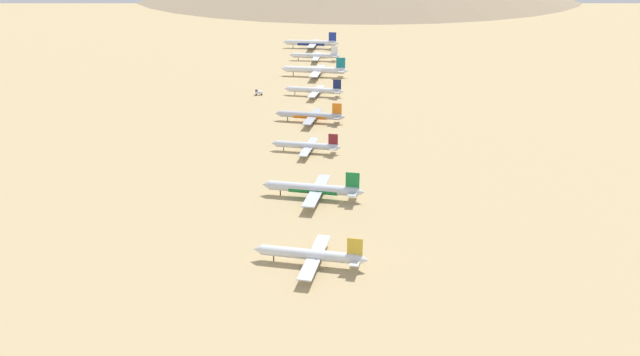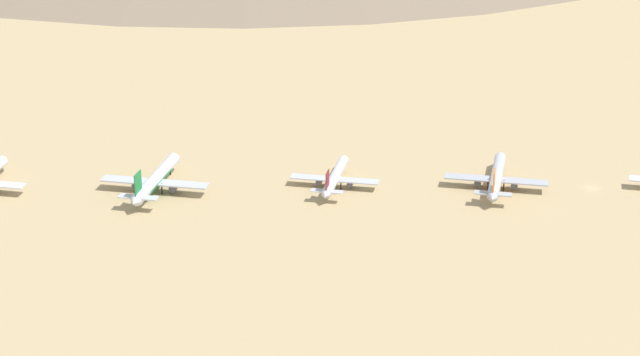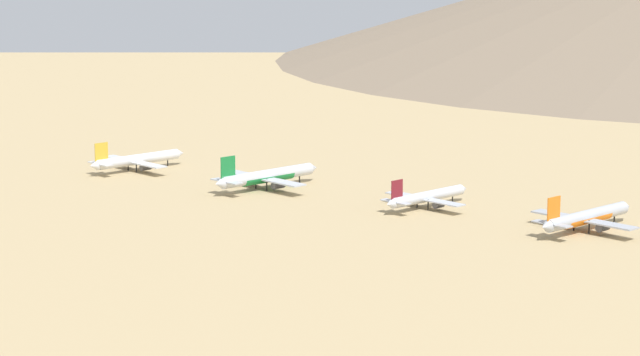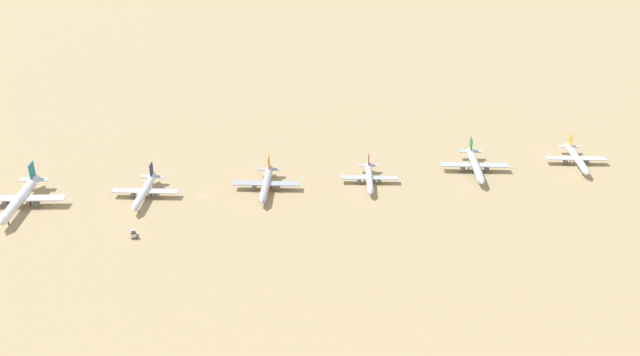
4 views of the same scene
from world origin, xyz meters
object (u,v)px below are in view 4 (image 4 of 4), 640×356
object	(u,v)px
parked_jet_2	(20,198)
parked_jet_7	(577,158)
parked_jet_4	(266,183)
service_truck	(133,233)
parked_jet_3	(145,191)
parked_jet_6	(475,165)
parked_jet_5	(369,178)

from	to	relation	value
parked_jet_2	parked_jet_7	world-z (taller)	parked_jet_2
parked_jet_2	parked_jet_4	size ratio (longest dim) A/B	1.22
service_truck	parked_jet_3	bearing A→B (deg)	-175.47
parked_jet_4	parked_jet_6	bearing A→B (deg)	100.86
parked_jet_2	parked_jet_5	xyz separation A→B (m)	(-26.93, 185.04, -1.56)
parked_jet_2	service_truck	world-z (taller)	parked_jet_2
service_truck	parked_jet_2	bearing A→B (deg)	-115.24
parked_jet_3	parked_jet_7	xyz separation A→B (m)	(-41.55, 247.07, -0.07)
parked_jet_5	parked_jet_6	world-z (taller)	parked_jet_6
parked_jet_7	service_truck	xyz separation A→B (m)	(82.83, -243.80, -2.19)
parked_jet_6	service_truck	bearing A→B (deg)	-68.13
parked_jet_4	parked_jet_7	xyz separation A→B (m)	(-33.00, 182.13, -0.10)
parked_jet_2	service_truck	size ratio (longest dim) A/B	9.85
parked_jet_6	parked_jet_7	bearing A→B (deg)	99.13
parked_jet_3	parked_jet_6	xyz separation A→B (m)	(-31.52, 184.67, 0.30)
parked_jet_3	parked_jet_4	bearing A→B (deg)	97.49
parked_jet_5	parked_jet_7	size ratio (longest dim) A/B	0.90
parked_jet_6	parked_jet_2	bearing A→B (deg)	-80.44
parked_jet_6	parked_jet_3	bearing A→B (deg)	-80.31
parked_jet_3	parked_jet_4	distance (m)	65.50
parked_jet_3	parked_jet_6	bearing A→B (deg)	99.69
parked_jet_2	parked_jet_7	bearing A→B (deg)	99.47
parked_jet_2	parked_jet_3	world-z (taller)	parked_jet_2
service_truck	parked_jet_5	bearing A→B (deg)	116.01
parked_jet_4	parked_jet_6	size ratio (longest dim) A/B	0.94
parked_jet_6	parked_jet_7	size ratio (longest dim) A/B	1.10
parked_jet_2	parked_jet_7	distance (m)	314.12
parked_jet_2	parked_jet_3	size ratio (longest dim) A/B	1.25
parked_jet_3	parked_jet_5	size ratio (longest dim) A/B	1.12
parked_jet_4	parked_jet_6	distance (m)	121.92
parked_jet_3	parked_jet_7	distance (m)	250.54
parked_jet_3	parked_jet_6	size ratio (longest dim) A/B	0.92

